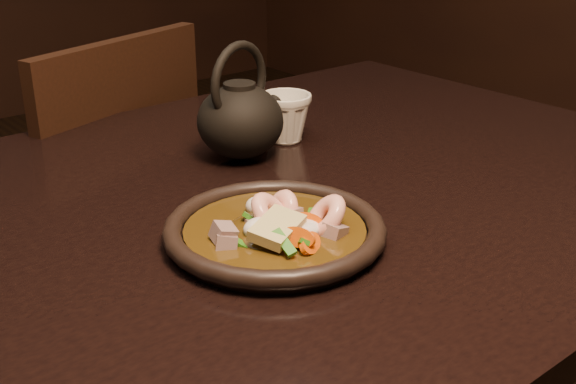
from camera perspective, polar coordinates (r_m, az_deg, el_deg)
table at (r=0.92m, az=-8.97°, el=-6.78°), size 1.60×0.90×0.75m
chair at (r=1.53m, az=-15.20°, el=-2.76°), size 0.52×0.52×0.87m
plate at (r=0.82m, az=-1.05°, el=-3.11°), size 0.26×0.26×0.03m
stirfry at (r=0.82m, az=-0.75°, el=-2.82°), size 0.16×0.15×0.06m
tea_cup at (r=1.13m, az=-0.20°, el=6.02°), size 0.11×0.10×0.08m
teapot at (r=1.06m, az=-3.77°, el=5.94°), size 0.15×0.13×0.17m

